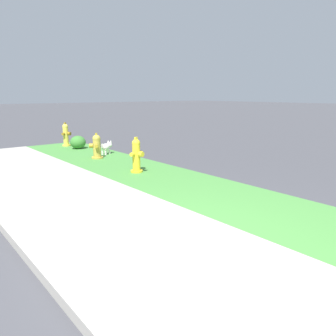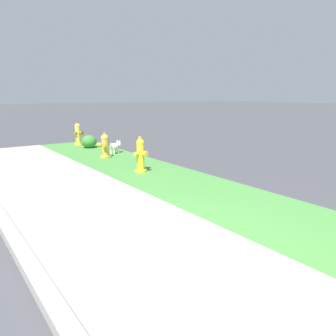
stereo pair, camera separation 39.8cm
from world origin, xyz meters
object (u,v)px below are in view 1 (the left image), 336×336
fire_hydrant_by_grass_verge (137,155)px  small_white_dog (107,147)px  fire_hydrant_far_end (66,135)px  shrub_bush_far_verge (78,142)px  fire_hydrant_at_driveway (97,146)px

fire_hydrant_by_grass_verge → small_white_dog: size_ratio=1.84×
fire_hydrant_far_end → shrub_bush_far_verge: bearing=63.6°
fire_hydrant_far_end → fire_hydrant_by_grass_verge: bearing=53.7°
fire_hydrant_far_end → fire_hydrant_at_driveway: size_ratio=1.14×
fire_hydrant_by_grass_verge → fire_hydrant_far_end: bearing=-108.5°
fire_hydrant_far_end → shrub_bush_far_verge: fire_hydrant_far_end is taller
fire_hydrant_at_driveway → small_white_dog: 0.67m
fire_hydrant_by_grass_verge → small_white_dog: fire_hydrant_by_grass_verge is taller
fire_hydrant_far_end → small_white_dog: size_ratio=1.83×
fire_hydrant_far_end → small_white_dog: 2.26m
small_white_dog → fire_hydrant_by_grass_verge: bearing=-130.2°
fire_hydrant_by_grass_verge → shrub_bush_far_verge: fire_hydrant_by_grass_verge is taller
fire_hydrant_far_end → fire_hydrant_by_grass_verge: size_ratio=1.00×
fire_hydrant_far_end → fire_hydrant_by_grass_verge: fire_hydrant_by_grass_verge is taller
fire_hydrant_by_grass_verge → fire_hydrant_at_driveway: 2.05m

